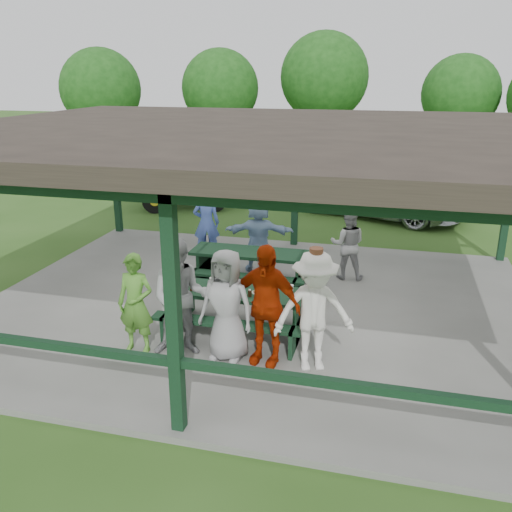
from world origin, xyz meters
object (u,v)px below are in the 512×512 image
(spectator_lblue, at_px, (259,235))
(pickup_truck, at_px, (382,192))
(contestant_grey_mid, at_px, (227,306))
(picnic_table_near, at_px, (237,306))
(farm_trailer, at_px, (185,186))
(contestant_green, at_px, (136,304))
(contestant_grey_left, at_px, (181,298))
(spectator_grey, at_px, (348,244))
(contestant_white_fedora, at_px, (314,312))
(contestant_red, at_px, (265,305))
(spectator_blue, at_px, (206,223))
(picnic_table_far, at_px, (251,265))

(spectator_lblue, bearing_deg, pickup_truck, -121.13)
(contestant_grey_mid, relative_size, pickup_truck, 0.33)
(picnic_table_near, relative_size, pickup_truck, 0.47)
(contestant_grey_mid, bearing_deg, farm_trailer, 122.17)
(contestant_green, relative_size, contestant_grey_left, 0.85)
(contestant_green, bearing_deg, spectator_grey, 54.64)
(picnic_table_near, xyz_separation_m, contestant_white_fedora, (1.38, -0.80, 0.42))
(contestant_green, bearing_deg, spectator_lblue, 77.03)
(spectator_grey, bearing_deg, picnic_table_near, 59.13)
(contestant_grey_mid, distance_m, contestant_white_fedora, 1.29)
(spectator_grey, bearing_deg, contestant_white_fedora, 84.04)
(contestant_green, height_order, spectator_grey, contestant_green)
(contestant_grey_left, height_order, contestant_grey_mid, contestant_grey_left)
(contestant_white_fedora, bearing_deg, contestant_grey_mid, 161.03)
(picnic_table_near, distance_m, pickup_truck, 9.17)
(picnic_table_near, relative_size, contestant_green, 1.54)
(contestant_green, bearing_deg, picnic_table_near, 36.33)
(contestant_red, bearing_deg, spectator_grey, 87.44)
(contestant_green, height_order, farm_trailer, contestant_green)
(contestant_grey_left, xyz_separation_m, contestant_grey_mid, (0.70, 0.03, -0.06))
(contestant_grey_left, relative_size, pickup_truck, 0.36)
(contestant_green, bearing_deg, farm_trailer, 107.42)
(contestant_grey_mid, xyz_separation_m, farm_trailer, (-4.29, 9.27, -0.27))
(contestant_grey_mid, xyz_separation_m, contestant_white_fedora, (1.29, 0.02, 0.04))
(contestant_white_fedora, height_order, spectator_lblue, contestant_white_fedora)
(contestant_grey_left, distance_m, farm_trailer, 9.97)
(contestant_red, height_order, spectator_grey, contestant_red)
(contestant_grey_mid, relative_size, spectator_lblue, 1.06)
(pickup_truck, bearing_deg, picnic_table_near, -171.29)
(spectator_lblue, xyz_separation_m, spectator_blue, (-1.36, 0.54, 0.02))
(contestant_green, bearing_deg, contestant_grey_mid, 5.43)
(contestant_grey_left, bearing_deg, spectator_blue, 89.11)
(contestant_green, xyz_separation_m, contestant_grey_left, (0.69, 0.10, 0.13))
(contestant_white_fedora, height_order, pickup_truck, contestant_white_fedora)
(picnic_table_near, distance_m, contestant_green, 1.64)
(contestant_grey_left, bearing_deg, farm_trailer, 95.72)
(picnic_table_near, bearing_deg, contestant_white_fedora, -30.17)
(picnic_table_near, relative_size, farm_trailer, 0.61)
(spectator_grey, relative_size, farm_trailer, 0.37)
(contestant_grey_left, relative_size, contestant_grey_mid, 1.07)
(spectator_blue, bearing_deg, contestant_grey_left, 87.98)
(contestant_grey_mid, relative_size, contestant_white_fedora, 0.93)
(contestant_green, distance_m, contestant_red, 1.98)
(contestant_green, bearing_deg, picnic_table_far, 71.34)
(contestant_grey_mid, xyz_separation_m, pickup_truck, (1.93, 9.77, -0.24))
(spectator_lblue, xyz_separation_m, spectator_grey, (1.89, -0.00, -0.06))
(picnic_table_near, bearing_deg, contestant_grey_left, -125.65)
(spectator_grey, relative_size, pickup_truck, 0.29)
(farm_trailer, bearing_deg, picnic_table_near, -83.56)
(pickup_truck, bearing_deg, contestant_red, -166.48)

